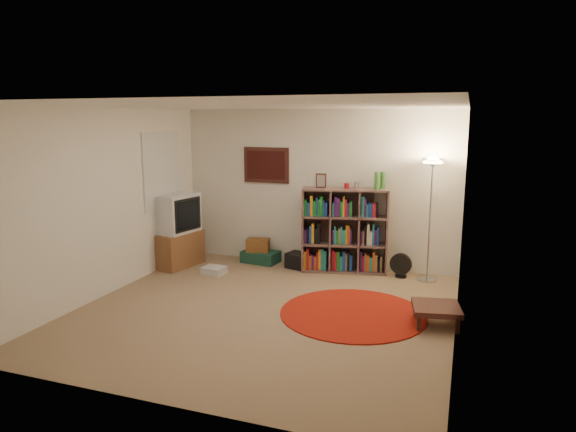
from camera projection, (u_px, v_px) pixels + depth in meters
name	position (u px, v px, depth m)	size (l,w,h in m)	color
room	(261.00, 210.00, 6.19)	(4.54, 4.54, 2.54)	#8C6E52
bookshelf	(343.00, 232.00, 7.92)	(1.35, 0.64, 1.56)	brown
floor_lamp	(432.00, 180.00, 7.29)	(0.41, 0.41, 1.80)	#B1B1B5
floor_fan	(401.00, 265.00, 7.68)	(0.33, 0.20, 0.37)	black
tv_stand	(175.00, 231.00, 8.24)	(0.70, 0.90, 1.18)	brown
dvd_box	(214.00, 270.00, 7.89)	(0.35, 0.31, 0.11)	silver
suitcase	(261.00, 257.00, 8.51)	(0.62, 0.44, 0.19)	#153A2D
wicker_basket	(258.00, 245.00, 8.48)	(0.41, 0.33, 0.21)	brown
duffel_bag	(299.00, 260.00, 8.18)	(0.42, 0.38, 0.25)	black
paper_towel	(301.00, 262.00, 8.13)	(0.12, 0.12, 0.22)	white
red_rug	(353.00, 313.00, 6.26)	(1.78, 1.78, 0.02)	maroon
side_table	(436.00, 309.00, 5.88)	(0.61, 0.61, 0.24)	#341512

